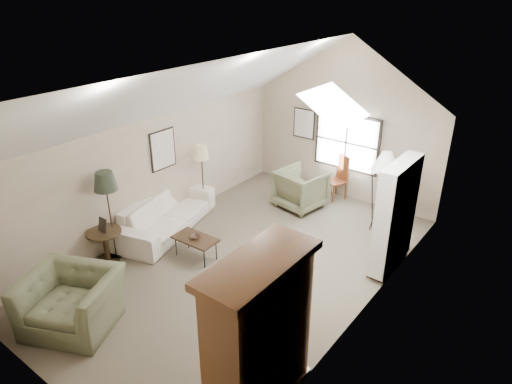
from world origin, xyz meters
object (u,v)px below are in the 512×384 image
Objects in this scene: armchair_far at (301,189)px; coffee_table at (196,248)px; side_chair at (336,178)px; armchair_near at (71,301)px; armoire at (259,335)px; sofa at (166,213)px; side_table at (106,246)px.

armchair_far reaches higher than coffee_table.
side_chair is at bearing -106.68° from armchair_far.
coffee_table is (0.20, 2.61, -0.23)m from armchair_near.
armchair_far is 1.18× the size of coffee_table.
coffee_table is at bearing 147.33° from armoire.
sofa is 3.99× the size of side_table.
side_table is 5.75m from side_chair.
armchair_near reaches higher than coffee_table.
armchair_near is at bearing -94.45° from coffee_table.
sofa is at bearing 66.14° from armchair_far.
sofa reaches higher than coffee_table.
armoire is 3.39m from armchair_near.
armchair_far is at bearing -48.08° from sofa.
side_chair is at bearing 77.87° from coffee_table.
side_table is at bearing 76.71° from armchair_far.
armchair_near is (1.12, -3.05, 0.06)m from sofa.
side_chair reaches higher than side_table.
coffee_table is 1.76m from side_table.
side_chair is (0.89, 4.14, 0.34)m from coffee_table.
side_table is (-1.32, -1.16, 0.11)m from coffee_table.
armoire is 5.82m from armchair_far.
sofa is (-4.38, 2.40, -0.70)m from armoire.
side_chair is at bearing -46.35° from sofa.
sofa is 3.25m from armchair_near.
armoire reaches higher than armchair_near.
side_chair reaches higher than coffee_table.
armchair_far reaches higher than armchair_near.
side_table is at bearing 102.30° from armchair_near.
side_table is at bearing 169.64° from armoire.
sofa is 1.41m from coffee_table.
armchair_near is 2.63m from coffee_table.
side_chair is (1.09, 6.75, 0.11)m from armchair_near.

